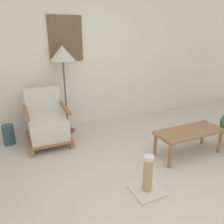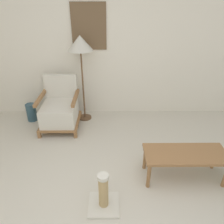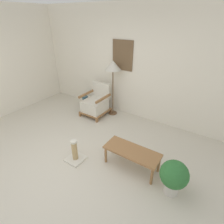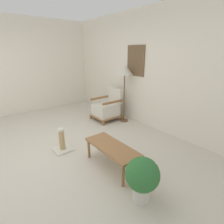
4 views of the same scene
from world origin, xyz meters
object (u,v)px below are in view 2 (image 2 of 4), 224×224
(coffee_table, at_px, (185,156))
(vase, at_px, (32,112))
(armchair, at_px, (60,110))
(floor_lamp, at_px, (80,47))
(scratching_post, at_px, (104,196))

(coffee_table, distance_m, vase, 2.70)
(armchair, xyz_separation_m, coffee_table, (1.73, -1.20, 0.01))
(floor_lamp, xyz_separation_m, scratching_post, (0.39, -1.90, -1.14))
(floor_lamp, bearing_deg, coffee_table, -47.41)
(armchair, relative_size, scratching_post, 1.87)
(floor_lamp, xyz_separation_m, vase, (-0.94, -0.06, -1.13))
(scratching_post, bearing_deg, coffee_table, 23.86)
(coffee_table, xyz_separation_m, scratching_post, (-0.96, -0.42, -0.18))
(vase, bearing_deg, coffee_table, -31.54)
(armchair, distance_m, coffee_table, 2.10)
(floor_lamp, height_order, scratching_post, floor_lamp)
(armchair, xyz_separation_m, floor_lamp, (0.37, 0.27, 0.97))
(vase, height_order, scratching_post, scratching_post)
(floor_lamp, distance_m, vase, 1.47)
(vase, xyz_separation_m, scratching_post, (1.33, -1.83, -0.01))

